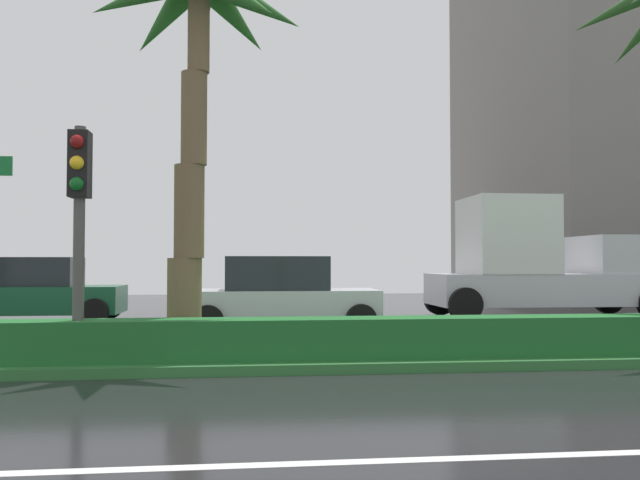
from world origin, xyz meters
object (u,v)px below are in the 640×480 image
at_px(car_in_traffic_second, 37,291).
at_px(car_in_traffic_third, 281,296).
at_px(traffic_signal_median_right, 79,199).
at_px(box_truck_lead, 539,264).
at_px(palm_tree_centre_left, 197,35).

distance_m(car_in_traffic_second, car_in_traffic_third, 6.99).
bearing_deg(car_in_traffic_third, traffic_signal_median_right, -120.67).
xyz_separation_m(car_in_traffic_third, box_truck_lead, (7.65, 3.16, 0.72)).
distance_m(palm_tree_centre_left, box_truck_lead, 12.51).
xyz_separation_m(palm_tree_centre_left, box_truck_lead, (9.25, 7.56, -3.72)).
bearing_deg(palm_tree_centre_left, car_in_traffic_third, 70.05).
bearing_deg(box_truck_lead, palm_tree_centre_left, -140.74).
bearing_deg(palm_tree_centre_left, traffic_signal_median_right, -148.63).
xyz_separation_m(palm_tree_centre_left, car_in_traffic_third, (1.60, 4.39, -4.45)).
bearing_deg(box_truck_lead, car_in_traffic_third, -157.55).
bearing_deg(traffic_signal_median_right, car_in_traffic_third, 59.33).
bearing_deg(traffic_signal_median_right, palm_tree_centre_left, 31.37).
height_order(traffic_signal_median_right, car_in_traffic_third, traffic_signal_median_right).
relative_size(car_in_traffic_second, car_in_traffic_third, 1.00).
relative_size(palm_tree_centre_left, car_in_traffic_third, 1.53).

